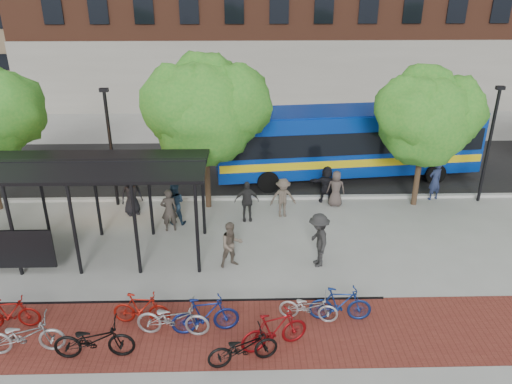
{
  "coord_description": "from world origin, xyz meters",
  "views": [
    {
      "loc": [
        -1.42,
        -16.33,
        9.43
      ],
      "look_at": [
        -0.99,
        1.19,
        1.6
      ],
      "focal_mm": 35.0,
      "sensor_mm": 36.0,
      "label": 1
    }
  ],
  "objects_px": {
    "bike_11": "(340,304)",
    "pedestrian_6": "(336,189)",
    "bike_7": "(205,315)",
    "bike_8": "(243,347)",
    "pedestrian_1": "(169,210)",
    "pedestrian_7": "(435,181)",
    "bike_10": "(309,307)",
    "pedestrian_3": "(283,198)",
    "lamp_post_left": "(111,145)",
    "lamp_post_right": "(490,142)",
    "pedestrian_5": "(327,184)",
    "bike_6": "(173,318)",
    "tree_c": "(428,114)",
    "pedestrian_2": "(174,204)",
    "bike_2": "(24,335)",
    "pedestrian_0": "(131,194)",
    "tree_b": "(207,105)",
    "bike_1": "(10,313)",
    "bus": "(347,139)",
    "bus_shelter": "(47,177)",
    "pedestrian_4": "(247,201)",
    "pedestrian_8": "(232,245)",
    "bike_4": "(94,340)",
    "bike_9": "(274,330)",
    "pedestrian_9": "(318,240)",
    "bike_5": "(141,308)"
  },
  "relations": [
    {
      "from": "bike_11",
      "to": "pedestrian_6",
      "type": "distance_m",
      "value": 7.86
    },
    {
      "from": "bike_7",
      "to": "bike_8",
      "type": "height_order",
      "value": "bike_7"
    },
    {
      "from": "pedestrian_1",
      "to": "pedestrian_7",
      "type": "xyz_separation_m",
      "value": [
        11.38,
        2.64,
        0.03
      ]
    },
    {
      "from": "bike_10",
      "to": "pedestrian_3",
      "type": "bearing_deg",
      "value": 14.01
    },
    {
      "from": "lamp_post_left",
      "to": "pedestrian_3",
      "type": "relative_size",
      "value": 3.04
    },
    {
      "from": "lamp_post_right",
      "to": "pedestrian_5",
      "type": "distance_m",
      "value": 7.1
    },
    {
      "from": "bike_6",
      "to": "bike_8",
      "type": "relative_size",
      "value": 1.09
    },
    {
      "from": "bike_7",
      "to": "tree_c",
      "type": "bearing_deg",
      "value": -54.32
    },
    {
      "from": "bike_6",
      "to": "pedestrian_3",
      "type": "xyz_separation_m",
      "value": [
        3.61,
        7.3,
        0.3
      ]
    },
    {
      "from": "pedestrian_2",
      "to": "bike_2",
      "type": "bearing_deg",
      "value": 69.6
    },
    {
      "from": "bike_6",
      "to": "bike_8",
      "type": "height_order",
      "value": "bike_6"
    },
    {
      "from": "bike_10",
      "to": "pedestrian_5",
      "type": "relative_size",
      "value": 1.04
    },
    {
      "from": "pedestrian_0",
      "to": "pedestrian_2",
      "type": "distance_m",
      "value": 2.12
    },
    {
      "from": "pedestrian_2",
      "to": "pedestrian_3",
      "type": "height_order",
      "value": "pedestrian_2"
    },
    {
      "from": "bike_11",
      "to": "pedestrian_2",
      "type": "distance_m",
      "value": 8.37
    },
    {
      "from": "bike_10",
      "to": "pedestrian_6",
      "type": "distance_m",
      "value": 8.03
    },
    {
      "from": "bike_7",
      "to": "pedestrian_2",
      "type": "height_order",
      "value": "pedestrian_2"
    },
    {
      "from": "tree_b",
      "to": "pedestrian_6",
      "type": "height_order",
      "value": "tree_b"
    },
    {
      "from": "bike_1",
      "to": "pedestrian_1",
      "type": "height_order",
      "value": "pedestrian_1"
    },
    {
      "from": "bus",
      "to": "pedestrian_5",
      "type": "bearing_deg",
      "value": -121.21
    },
    {
      "from": "bus_shelter",
      "to": "bike_2",
      "type": "bearing_deg",
      "value": -81.02
    },
    {
      "from": "pedestrian_4",
      "to": "bike_11",
      "type": "bearing_deg",
      "value": -72.21
    },
    {
      "from": "bus",
      "to": "pedestrian_0",
      "type": "relative_size",
      "value": 7.22
    },
    {
      "from": "pedestrian_5",
      "to": "pedestrian_8",
      "type": "relative_size",
      "value": 1.0
    },
    {
      "from": "tree_b",
      "to": "bus",
      "type": "xyz_separation_m",
      "value": [
        6.44,
        3.2,
        -2.5
      ]
    },
    {
      "from": "bike_10",
      "to": "bike_11",
      "type": "height_order",
      "value": "bike_11"
    },
    {
      "from": "bus_shelter",
      "to": "lamp_post_right",
      "type": "height_order",
      "value": "lamp_post_right"
    },
    {
      "from": "bike_4",
      "to": "bike_9",
      "type": "height_order",
      "value": "bike_9"
    },
    {
      "from": "bike_9",
      "to": "pedestrian_0",
      "type": "bearing_deg",
      "value": 13.66
    },
    {
      "from": "tree_c",
      "to": "pedestrian_9",
      "type": "xyz_separation_m",
      "value": [
        -5.0,
        -4.85,
        -3.08
      ]
    },
    {
      "from": "bike_7",
      "to": "pedestrian_4",
      "type": "relative_size",
      "value": 1.12
    },
    {
      "from": "bike_2",
      "to": "bike_9",
      "type": "height_order",
      "value": "bike_9"
    },
    {
      "from": "lamp_post_left",
      "to": "lamp_post_right",
      "type": "height_order",
      "value": "same"
    },
    {
      "from": "pedestrian_0",
      "to": "bike_8",
      "type": "bearing_deg",
      "value": -89.17
    },
    {
      "from": "bike_2",
      "to": "pedestrian_4",
      "type": "distance_m",
      "value": 9.68
    },
    {
      "from": "pedestrian_3",
      "to": "bus_shelter",
      "type": "bearing_deg",
      "value": -168.83
    },
    {
      "from": "bus_shelter",
      "to": "pedestrian_5",
      "type": "relative_size",
      "value": 6.35
    },
    {
      "from": "bike_5",
      "to": "bike_11",
      "type": "height_order",
      "value": "bike_11"
    },
    {
      "from": "tree_b",
      "to": "pedestrian_8",
      "type": "xyz_separation_m",
      "value": [
        1.01,
        -4.85,
        -3.63
      ]
    },
    {
      "from": "lamp_post_right",
      "to": "pedestrian_7",
      "type": "xyz_separation_m",
      "value": [
        -1.99,
        0.2,
        -1.84
      ]
    },
    {
      "from": "lamp_post_right",
      "to": "pedestrian_3",
      "type": "distance_m",
      "value": 9.15
    },
    {
      "from": "tree_b",
      "to": "bike_7",
      "type": "relative_size",
      "value": 3.37
    },
    {
      "from": "lamp_post_left",
      "to": "bike_2",
      "type": "distance_m",
      "value": 9.51
    },
    {
      "from": "bike_1",
      "to": "tree_b",
      "type": "bearing_deg",
      "value": -37.45
    },
    {
      "from": "bus",
      "to": "bike_10",
      "type": "distance_m",
      "value": 11.57
    },
    {
      "from": "bus_shelter",
      "to": "pedestrian_9",
      "type": "relative_size",
      "value": 5.43
    },
    {
      "from": "bike_4",
      "to": "bike_9",
      "type": "relative_size",
      "value": 1.1
    },
    {
      "from": "tree_b",
      "to": "bike_11",
      "type": "xyz_separation_m",
      "value": [
        4.23,
        -7.85,
        -3.91
      ]
    },
    {
      "from": "bus",
      "to": "pedestrian_4",
      "type": "xyz_separation_m",
      "value": [
        -4.89,
        -4.58,
        -1.11
      ]
    },
    {
      "from": "bike_5",
      "to": "bike_4",
      "type": "bearing_deg",
      "value": 148.72
    }
  ]
}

